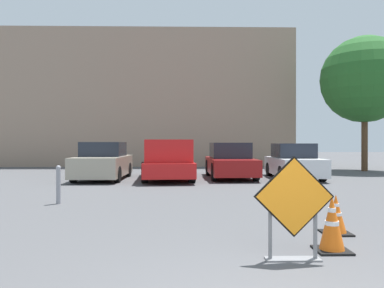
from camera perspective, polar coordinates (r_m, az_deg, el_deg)
name	(u,v)px	position (r m, az deg, el deg)	size (l,w,h in m)	color
ground_plane	(209,187)	(12.76, 2.53, -6.56)	(96.00, 96.00, 0.00)	#4C4C4F
road_closed_sign	(294,206)	(4.95, 15.24, -9.06)	(1.02, 0.20, 1.33)	black
traffic_cone_nearest	(332,224)	(5.60, 20.54, -11.32)	(0.46, 0.46, 0.78)	black
traffic_cone_second	(336,215)	(6.67, 21.07, -10.03)	(0.45, 0.45, 0.64)	black
parked_car_nearest	(103,162)	(15.78, -13.36, -2.72)	(1.88, 4.06, 1.53)	#A39984
pickup_truck	(168,162)	(15.23, -3.68, -2.71)	(2.25, 5.23, 1.62)	red
parked_car_second	(230,162)	(16.06, 5.82, -2.70)	(1.92, 4.31, 1.51)	maroon
parked_car_third	(293,162)	(16.32, 15.21, -2.74)	(1.85, 4.05, 1.47)	silver
bollard_nearest	(58,183)	(9.77, -19.69, -5.68)	(0.12, 0.12, 0.94)	gray
building_facade_backdrop	(143,101)	(26.21, -7.49, 6.50)	(19.80, 5.00, 8.77)	gray
street_tree_behind_lot	(365,80)	(22.17, 24.82, 8.89)	(4.58, 4.58, 7.17)	#513823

